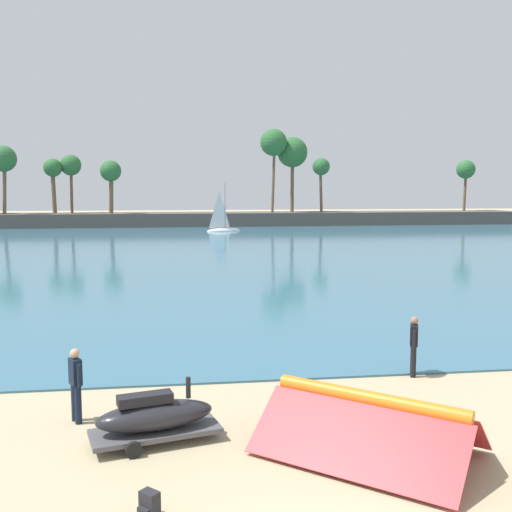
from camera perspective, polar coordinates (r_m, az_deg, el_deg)
The scene contains 8 objects.
sea at distance 67.97m, azimuth -5.85°, elevation 2.18°, with size 220.00×104.73×0.06m, color #386B84.
palm_headland at distance 80.18m, azimuth -6.65°, elevation 4.84°, with size 90.28×6.00×12.83m.
folded_kite at distance 12.19m, azimuth 10.72°, elevation -14.50°, with size 4.80×4.64×1.21m.
watercraft_on_trailer at distance 12.81m, azimuth -9.60°, elevation -14.88°, with size 2.77×1.60×1.28m.
person_rigging_by_gear at distance 14.08m, azimuth -16.72°, elevation -11.45°, with size 0.34×0.49×1.67m.
person_at_waterline at distance 17.19m, azimuth 14.73°, elevation -8.10°, with size 0.31×0.52×1.67m.
backpack_by_trailer at distance 10.34m, azimuth -10.11°, elevation -22.28°, with size 0.37×0.37×0.44m.
sailboat_near_shore at distance 70.04m, azimuth -3.18°, elevation 2.80°, with size 4.30×2.40×5.98m.
Camera 1 is at (-2.39, -6.33, 5.18)m, focal length 42.19 mm.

